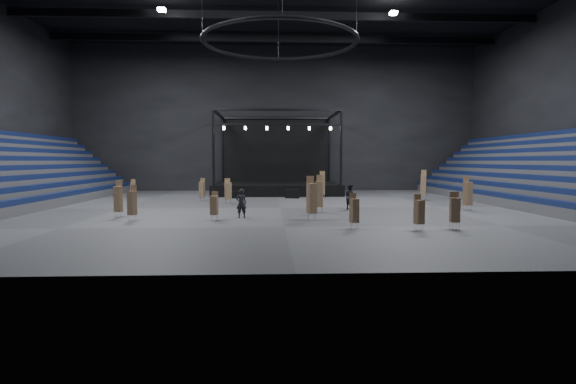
{
  "coord_description": "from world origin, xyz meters",
  "views": [
    {
      "loc": [
        -0.87,
        -35.65,
        3.75
      ],
      "look_at": [
        0.54,
        -2.0,
        1.4
      ],
      "focal_mm": 28.0,
      "sensor_mm": 36.0,
      "label": 1
    }
  ],
  "objects_px": {
    "chair_stack_3": "(468,193)",
    "chair_stack_12": "(214,205)",
    "chair_stack_11": "(322,185)",
    "flight_case_right": "(320,193)",
    "chair_stack_2": "(133,190)",
    "chair_stack_4": "(455,209)",
    "chair_stack_9": "(118,198)",
    "chair_stack_5": "(419,211)",
    "chair_stack_7": "(202,189)",
    "man_center": "(241,203)",
    "flight_case_left": "(236,195)",
    "chair_stack_1": "(132,202)",
    "chair_stack_13": "(319,193)",
    "crew_member": "(350,197)",
    "chair_stack_8": "(312,198)",
    "stage": "(277,181)",
    "chair_stack_6": "(354,210)",
    "chair_stack_10": "(423,185)",
    "chair_stack_0": "(228,190)",
    "flight_case_mid": "(292,194)"
  },
  "relations": [
    {
      "from": "chair_stack_6",
      "to": "flight_case_right",
      "type": "bearing_deg",
      "value": 70.29
    },
    {
      "from": "chair_stack_5",
      "to": "chair_stack_11",
      "type": "bearing_deg",
      "value": 79.89
    },
    {
      "from": "chair_stack_11",
      "to": "crew_member",
      "type": "relative_size",
      "value": 1.39
    },
    {
      "from": "chair_stack_4",
      "to": "chair_stack_12",
      "type": "height_order",
      "value": "chair_stack_4"
    },
    {
      "from": "chair_stack_11",
      "to": "chair_stack_13",
      "type": "xyz_separation_m",
      "value": [
        -1.57,
        -11.54,
        -0.02
      ]
    },
    {
      "from": "flight_case_left",
      "to": "chair_stack_7",
      "type": "distance_m",
      "value": 4.24
    },
    {
      "from": "chair_stack_1",
      "to": "chair_stack_11",
      "type": "xyz_separation_m",
      "value": [
        13.76,
        15.35,
        0.26
      ]
    },
    {
      "from": "chair_stack_2",
      "to": "chair_stack_11",
      "type": "bearing_deg",
      "value": -1.45
    },
    {
      "from": "flight_case_mid",
      "to": "chair_stack_7",
      "type": "xyz_separation_m",
      "value": [
        -8.57,
        -2.74,
        0.67
      ]
    },
    {
      "from": "chair_stack_10",
      "to": "chair_stack_13",
      "type": "height_order",
      "value": "chair_stack_10"
    },
    {
      "from": "flight_case_left",
      "to": "chair_stack_5",
      "type": "height_order",
      "value": "chair_stack_5"
    },
    {
      "from": "flight_case_right",
      "to": "man_center",
      "type": "distance_m",
      "value": 17.95
    },
    {
      "from": "chair_stack_11",
      "to": "chair_stack_12",
      "type": "height_order",
      "value": "chair_stack_11"
    },
    {
      "from": "stage",
      "to": "chair_stack_11",
      "type": "distance_m",
      "value": 9.28
    },
    {
      "from": "chair_stack_4",
      "to": "chair_stack_6",
      "type": "distance_m",
      "value": 5.47
    },
    {
      "from": "flight_case_right",
      "to": "chair_stack_9",
      "type": "height_order",
      "value": "chair_stack_9"
    },
    {
      "from": "chair_stack_8",
      "to": "chair_stack_12",
      "type": "distance_m",
      "value": 6.15
    },
    {
      "from": "chair_stack_4",
      "to": "chair_stack_9",
      "type": "bearing_deg",
      "value": 173.3
    },
    {
      "from": "chair_stack_10",
      "to": "chair_stack_11",
      "type": "xyz_separation_m",
      "value": [
        -9.6,
        1.33,
        -0.04
      ]
    },
    {
      "from": "chair_stack_4",
      "to": "chair_stack_5",
      "type": "distance_m",
      "value": 2.1
    },
    {
      "from": "chair_stack_11",
      "to": "chair_stack_12",
      "type": "distance_m",
      "value": 17.72
    },
    {
      "from": "flight_case_right",
      "to": "chair_stack_6",
      "type": "relative_size",
      "value": 0.59
    },
    {
      "from": "flight_case_right",
      "to": "chair_stack_5",
      "type": "height_order",
      "value": "chair_stack_5"
    },
    {
      "from": "chair_stack_12",
      "to": "crew_member",
      "type": "height_order",
      "value": "crew_member"
    },
    {
      "from": "chair_stack_1",
      "to": "chair_stack_4",
      "type": "xyz_separation_m",
      "value": [
        18.71,
        -4.35,
        -0.05
      ]
    },
    {
      "from": "chair_stack_6",
      "to": "chair_stack_9",
      "type": "height_order",
      "value": "chair_stack_9"
    },
    {
      "from": "chair_stack_2",
      "to": "chair_stack_12",
      "type": "bearing_deg",
      "value": -62.98
    },
    {
      "from": "chair_stack_9",
      "to": "chair_stack_11",
      "type": "height_order",
      "value": "chair_stack_11"
    },
    {
      "from": "chair_stack_5",
      "to": "chair_stack_7",
      "type": "bearing_deg",
      "value": 109.68
    },
    {
      "from": "chair_stack_5",
      "to": "man_center",
      "type": "xyz_separation_m",
      "value": [
        -9.89,
        5.79,
        -0.08
      ]
    },
    {
      "from": "chair_stack_1",
      "to": "chair_stack_7",
      "type": "bearing_deg",
      "value": 105.3
    },
    {
      "from": "flight_case_left",
      "to": "chair_stack_1",
      "type": "distance_m",
      "value": 17.45
    },
    {
      "from": "flight_case_left",
      "to": "chair_stack_8",
      "type": "relative_size",
      "value": 0.38
    },
    {
      "from": "chair_stack_12",
      "to": "man_center",
      "type": "height_order",
      "value": "man_center"
    },
    {
      "from": "stage",
      "to": "chair_stack_9",
      "type": "bearing_deg",
      "value": -116.48
    },
    {
      "from": "chair_stack_1",
      "to": "chair_stack_3",
      "type": "xyz_separation_m",
      "value": [
        23.45,
        4.61,
        0.19
      ]
    },
    {
      "from": "chair_stack_8",
      "to": "chair_stack_9",
      "type": "bearing_deg",
      "value": 150.51
    },
    {
      "from": "chair_stack_6",
      "to": "crew_member",
      "type": "distance_m",
      "value": 9.99
    },
    {
      "from": "chair_stack_8",
      "to": "chair_stack_11",
      "type": "xyz_separation_m",
      "value": [
        2.5,
        15.51,
        -0.01
      ]
    },
    {
      "from": "chair_stack_1",
      "to": "chair_stack_5",
      "type": "xyz_separation_m",
      "value": [
        16.63,
        -4.66,
        -0.12
      ]
    },
    {
      "from": "chair_stack_3",
      "to": "chair_stack_12",
      "type": "height_order",
      "value": "chair_stack_3"
    },
    {
      "from": "chair_stack_6",
      "to": "chair_stack_5",
      "type": "bearing_deg",
      "value": -30.54
    },
    {
      "from": "chair_stack_6",
      "to": "chair_stack_11",
      "type": "xyz_separation_m",
      "value": [
        0.5,
        19.26,
        0.38
      ]
    },
    {
      "from": "chair_stack_13",
      "to": "crew_member",
      "type": "distance_m",
      "value": 3.41
    },
    {
      "from": "chair_stack_11",
      "to": "chair_stack_3",
      "type": "bearing_deg",
      "value": -36.47
    },
    {
      "from": "flight_case_right",
      "to": "chair_stack_2",
      "type": "bearing_deg",
      "value": -168.0
    },
    {
      "from": "chair_stack_0",
      "to": "chair_stack_8",
      "type": "bearing_deg",
      "value": -81.19
    },
    {
      "from": "chair_stack_4",
      "to": "chair_stack_8",
      "type": "xyz_separation_m",
      "value": [
        -7.45,
        4.19,
        0.33
      ]
    },
    {
      "from": "chair_stack_3",
      "to": "chair_stack_10",
      "type": "distance_m",
      "value": 9.41
    },
    {
      "from": "flight_case_right",
      "to": "chair_stack_2",
      "type": "xyz_separation_m",
      "value": [
        -17.92,
        -3.81,
        0.68
      ]
    }
  ]
}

